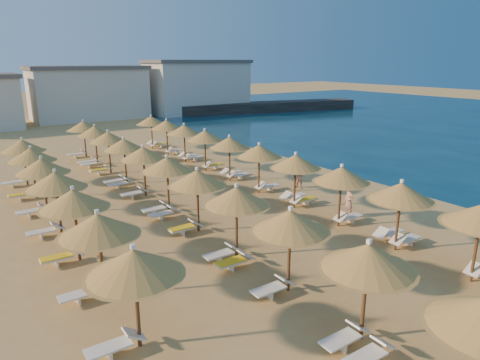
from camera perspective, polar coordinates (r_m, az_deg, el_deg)
ground at (r=22.24m, az=5.57°, el=-5.59°), size 220.00×220.00×0.00m
jetty at (r=70.68m, az=3.91°, el=9.73°), size 30.16×10.38×1.50m
hotel_blocks at (r=63.79m, az=-18.28°, el=11.02°), size 48.76×10.97×8.10m
parasol_row_east at (r=26.25m, az=2.56°, el=3.76°), size 2.85×36.53×3.21m
parasol_row_west at (r=23.21m, az=-9.70°, el=1.96°), size 2.85×36.53×3.21m
parasol_row_inland at (r=21.61m, az=-23.38°, el=-0.15°), size 2.85×23.05×3.21m
loungers at (r=24.41m, az=-6.24°, el=-2.79°), size 14.82×35.13×0.66m
beachgoer_a at (r=23.28m, az=14.31°, el=-2.80°), size 0.51×0.68×1.70m
beachgoer_b at (r=27.87m, az=7.90°, el=0.44°), size 0.78×0.89×1.56m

